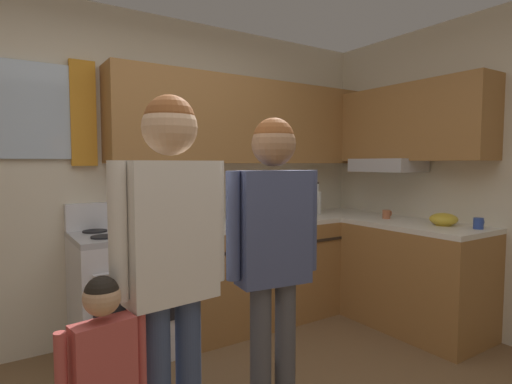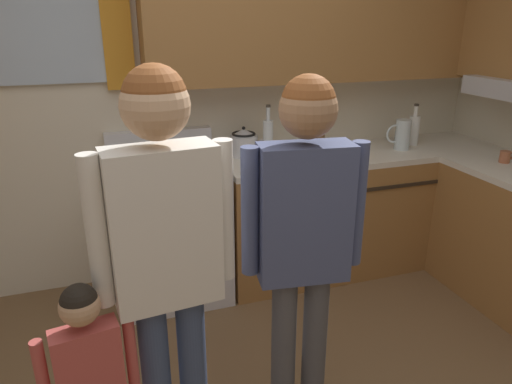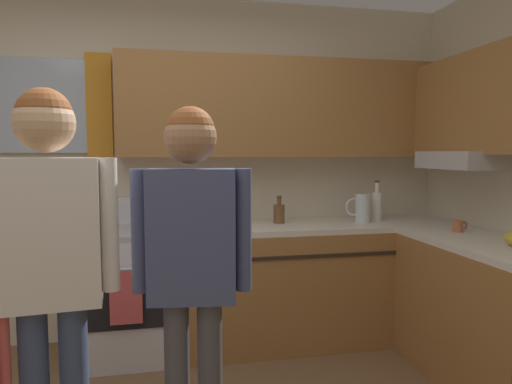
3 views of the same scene
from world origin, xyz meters
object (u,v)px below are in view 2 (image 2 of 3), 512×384
object	(u,v)px
small_child	(91,378)
stovetop_kettle	(244,142)
stove_oven	(170,231)
cup_terracotta	(505,157)
bottle_milk_white	(414,129)
bottle_squat_brown	(319,143)
water_pitcher	(402,135)
adult_in_plaid	(304,228)
bottle_tall_clear	(268,138)
adult_holding_child	(165,244)

from	to	relation	value
small_child	stovetop_kettle	bearing A→B (deg)	56.85
stove_oven	cup_terracotta	bearing A→B (deg)	-14.50
stove_oven	bottle_milk_white	size ratio (longest dim) A/B	3.51
bottle_squat_brown	stovetop_kettle	world-z (taller)	stovetop_kettle
stovetop_kettle	water_pitcher	distance (m)	1.16
cup_terracotta	small_child	xyz separation A→B (m)	(-2.68, -0.91, -0.31)
cup_terracotta	adult_in_plaid	world-z (taller)	adult_in_plaid
water_pitcher	small_child	world-z (taller)	water_pitcher
bottle_squat_brown	bottle_milk_white	distance (m)	0.79
adult_in_plaid	small_child	xyz separation A→B (m)	(-0.85, -0.13, -0.40)
adult_in_plaid	bottle_milk_white	bearing A→B (deg)	42.12
stove_oven	bottle_squat_brown	distance (m)	1.21
stove_oven	bottle_tall_clear	distance (m)	0.91
bottle_squat_brown	water_pitcher	bearing A→B (deg)	-8.86
adult_in_plaid	bottle_tall_clear	bearing A→B (deg)	75.83
adult_holding_child	adult_in_plaid	xyz separation A→B (m)	(0.55, 0.04, -0.04)
stovetop_kettle	small_child	world-z (taller)	stovetop_kettle
bottle_squat_brown	water_pitcher	size ratio (longest dim) A/B	0.93
stovetop_kettle	adult_in_plaid	distance (m)	1.52
stovetop_kettle	water_pitcher	size ratio (longest dim) A/B	1.24
cup_terracotta	adult_holding_child	xyz separation A→B (m)	(-2.37, -0.82, 0.12)
stove_oven	cup_terracotta	world-z (taller)	stove_oven
water_pitcher	adult_holding_child	distance (m)	2.33
cup_terracotta	small_child	world-z (taller)	small_child
water_pitcher	small_child	xyz separation A→B (m)	(-2.21, -1.42, -0.39)
bottle_squat_brown	cup_terracotta	size ratio (longest dim) A/B	1.88
bottle_squat_brown	cup_terracotta	distance (m)	1.25
stovetop_kettle	adult_in_plaid	world-z (taller)	adult_in_plaid
adult_holding_child	adult_in_plaid	size ratio (longest dim) A/B	1.03
bottle_squat_brown	adult_in_plaid	distance (m)	1.57
stove_oven	adult_in_plaid	xyz separation A→B (m)	(0.36, -1.34, 0.55)
adult_in_plaid	cup_terracotta	bearing A→B (deg)	23.11
bottle_milk_white	water_pitcher	xyz separation A→B (m)	(-0.16, -0.08, -0.01)
bottle_squat_brown	adult_in_plaid	bearing A→B (deg)	-117.89
bottle_tall_clear	adult_holding_child	world-z (taller)	adult_holding_child
cup_terracotta	adult_in_plaid	xyz separation A→B (m)	(-1.82, -0.78, 0.08)
bottle_milk_white	small_child	xyz separation A→B (m)	(-2.37, -1.51, -0.39)
stovetop_kettle	adult_holding_child	distance (m)	1.72
stove_oven	bottle_milk_white	distance (m)	1.96
cup_terracotta	adult_holding_child	distance (m)	2.51
bottle_tall_clear	water_pitcher	bearing A→B (deg)	-5.61
adult_in_plaid	small_child	bearing A→B (deg)	-171.25
small_child	bottle_tall_clear	bearing A→B (deg)	51.62
stove_oven	bottle_squat_brown	world-z (taller)	bottle_squat_brown
adult_holding_child	bottle_squat_brown	bearing A→B (deg)	48.01
bottle_milk_white	adult_in_plaid	bearing A→B (deg)	-137.88
bottle_tall_clear	water_pitcher	size ratio (longest dim) A/B	1.67
cup_terracotta	adult_holding_child	bearing A→B (deg)	-160.97
adult_holding_child	small_child	distance (m)	0.53
water_pitcher	bottle_tall_clear	bearing A→B (deg)	174.39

